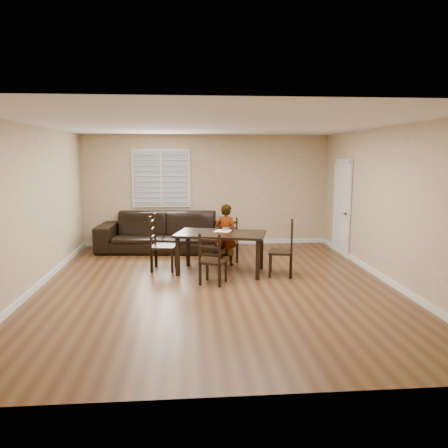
{
  "coord_description": "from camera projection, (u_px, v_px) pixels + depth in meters",
  "views": [
    {
      "loc": [
        -0.46,
        -7.22,
        2.22
      ],
      "look_at": [
        0.17,
        0.4,
        1.0
      ],
      "focal_mm": 35.0,
      "sensor_mm": 36.0,
      "label": 1
    }
  ],
  "objects": [
    {
      "name": "ground",
      "position": [
        216.0,
        285.0,
        7.49
      ],
      "size": [
        7.0,
        7.0,
        0.0
      ],
      "primitive_type": "plane",
      "color": "brown",
      "rests_on": "ground"
    },
    {
      "name": "room",
      "position": [
        217.0,
        179.0,
        7.39
      ],
      "size": [
        6.04,
        7.04,
        2.72
      ],
      "color": "#CFB98C",
      "rests_on": "ground"
    },
    {
      "name": "dining_table",
      "position": [
        221.0,
        237.0,
        8.21
      ],
      "size": [
        1.82,
        1.31,
        0.77
      ],
      "rotation": [
        0.0,
        0.0,
        -0.26
      ],
      "color": "black",
      "rests_on": "ground"
    },
    {
      "name": "chair_near",
      "position": [
        229.0,
        241.0,
        9.26
      ],
      "size": [
        0.43,
        0.4,
        0.9
      ],
      "rotation": [
        0.0,
        0.0,
        -0.07
      ],
      "color": "black",
      "rests_on": "ground"
    },
    {
      "name": "chair_far",
      "position": [
        211.0,
        262.0,
        7.43
      ],
      "size": [
        0.53,
        0.52,
        0.91
      ],
      "rotation": [
        0.0,
        0.0,
        2.71
      ],
      "color": "black",
      "rests_on": "ground"
    },
    {
      "name": "chair_left",
      "position": [
        157.0,
        245.0,
        8.44
      ],
      "size": [
        0.51,
        0.54,
        1.08
      ],
      "rotation": [
        0.0,
        0.0,
        1.44
      ],
      "color": "black",
      "rests_on": "ground"
    },
    {
      "name": "chair_right",
      "position": [
        288.0,
        251.0,
        8.03
      ],
      "size": [
        0.53,
        0.55,
        1.03
      ],
      "rotation": [
        0.0,
        0.0,
        -1.81
      ],
      "color": "black",
      "rests_on": "ground"
    },
    {
      "name": "child",
      "position": [
        226.0,
        235.0,
        8.8
      ],
      "size": [
        0.54,
        0.48,
        1.25
      ],
      "primitive_type": "imported",
      "rotation": [
        0.0,
        0.0,
        2.65
      ],
      "color": "gray",
      "rests_on": "ground"
    },
    {
      "name": "napkin",
      "position": [
        223.0,
        231.0,
        8.38
      ],
      "size": [
        0.38,
        0.38,
        0.0
      ],
      "primitive_type": "cube",
      "rotation": [
        0.0,
        0.0,
        -0.37
      ],
      "color": "beige",
      "rests_on": "dining_table"
    },
    {
      "name": "donut",
      "position": [
        224.0,
        230.0,
        8.37
      ],
      "size": [
        0.1,
        0.1,
        0.04
      ],
      "color": "#B88342",
      "rests_on": "napkin"
    },
    {
      "name": "sofa",
      "position": [
        165.0,
        232.0,
        10.13
      ],
      "size": [
        3.14,
        1.46,
        0.89
      ],
      "primitive_type": "imported",
      "rotation": [
        0.0,
        0.0,
        -0.09
      ],
      "color": "black",
      "rests_on": "ground"
    }
  ]
}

